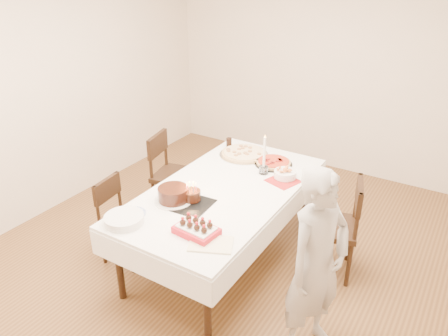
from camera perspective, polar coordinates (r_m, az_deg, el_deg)
The scene contains 22 objects.
floor at distance 4.32m, azimuth 0.71°, elevation -11.77°, with size 5.00×5.00×0.00m, color #56361D.
wall_back at distance 5.84m, azimuth 13.91°, elevation 12.53°, with size 4.50×0.04×2.70m, color beige.
wall_left at distance 5.12m, azimuth -21.59°, elevation 9.60°, with size 0.04×5.00×2.70m, color beige.
dining_table at distance 4.14m, azimuth -0.00°, elevation -7.31°, with size 1.14×2.14×0.75m, color white.
chair_right_savory at distance 4.04m, azimuth 13.75°, elevation -7.41°, with size 0.48×0.48×0.95m, color black, non-canonical shape.
chair_left_savory at distance 4.82m, azimuth -6.33°, elevation -0.98°, with size 0.48×0.48×0.94m, color black, non-canonical shape.
chair_left_dessert at distance 4.20m, azimuth -12.69°, elevation -6.80°, with size 0.42×0.42×0.83m, color black, non-canonical shape.
person at distance 3.13m, azimuth 12.00°, elevation -12.33°, with size 0.54×0.35×1.47m, color #B0ABA6.
pizza_white at distance 4.59m, azimuth 2.62°, elevation 1.91°, with size 0.52×0.52×0.04m, color beige.
pizza_pepperoni at distance 4.41m, azimuth 6.49°, elevation 0.72°, with size 0.38×0.38×0.04m, color red.
red_placemat at distance 4.11m, azimuth 7.72°, elevation -1.71°, with size 0.26×0.26×0.01m, color #B21E1E.
pasta_bowl at distance 4.15m, azimuth 7.98°, elevation -0.79°, with size 0.21×0.21×0.07m, color white.
taper_candle at distance 4.15m, azimuth 5.28°, elevation 1.77°, with size 0.09×0.09×0.40m, color white.
shaker_pair at distance 4.21m, azimuth 4.87°, elevation -0.27°, with size 0.07×0.07×0.08m, color white, non-canonical shape.
cola_glass at distance 4.76m, azimuth 0.66°, elevation 3.30°, with size 0.06×0.06×0.11m, color black.
layer_cake at distance 3.75m, azimuth -6.65°, elevation -3.45°, with size 0.33×0.33×0.13m, color black.
cake_board at distance 3.71m, azimuth -4.42°, elevation -4.80°, with size 0.34×0.34×0.01m, color black.
birthday_cake at distance 3.73m, azimuth -4.26°, elevation -3.11°, with size 0.15×0.15×0.15m, color #38190F.
strawberry_box at distance 3.33m, azimuth -3.63°, elevation -8.00°, with size 0.32×0.22×0.08m, color #B21420, non-canonical shape.
box_lid at distance 3.23m, azimuth -1.73°, elevation -9.97°, with size 0.32×0.21×0.03m, color beige.
plate_stack at distance 3.54m, azimuth -12.92°, elevation -6.52°, with size 0.31×0.31×0.06m, color white.
china_plate at distance 3.66m, azimuth -11.71°, elevation -5.80°, with size 0.20×0.20×0.01m, color white.
Camera 1 is at (1.75, -2.92, 2.66)m, focal length 35.00 mm.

